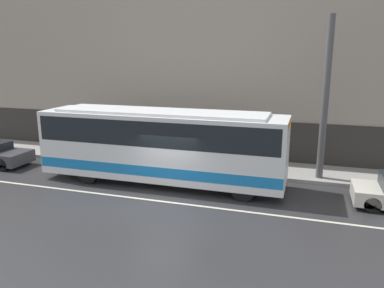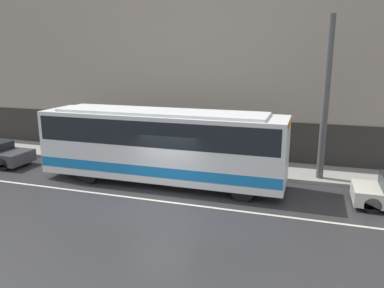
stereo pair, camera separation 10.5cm
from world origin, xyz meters
TOP-DOWN VIEW (x-y plane):
  - ground_plane at (0.00, 0.00)m, footprint 60.00×60.00m
  - sidewalk at (0.00, 5.44)m, footprint 60.00×2.88m
  - building_facade at (0.00, 7.02)m, footprint 60.00×0.35m
  - lane_stripe at (0.00, 0.00)m, footprint 54.00×0.14m
  - transit_bus at (-0.83, 2.16)m, footprint 11.19×2.53m
  - utility_pole_near at (6.12, 4.62)m, footprint 0.31×0.31m

SIDE VIEW (x-z plane):
  - ground_plane at x=0.00m, z-range 0.00..0.00m
  - lane_stripe at x=0.00m, z-range 0.00..0.01m
  - sidewalk at x=0.00m, z-range 0.00..0.17m
  - transit_bus at x=-0.83m, z-range 0.21..3.58m
  - utility_pole_near at x=6.12m, z-range 0.17..7.49m
  - building_facade at x=0.00m, z-range -0.17..9.15m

